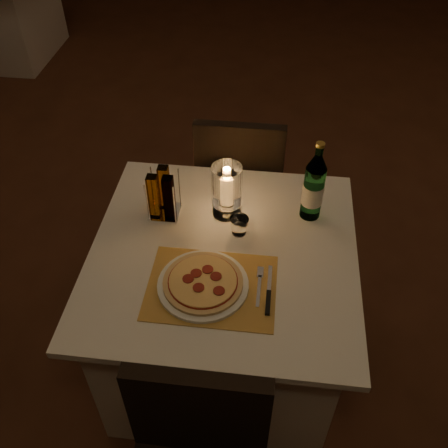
# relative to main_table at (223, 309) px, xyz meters

# --- Properties ---
(floor) EXTENTS (8.00, 10.00, 0.02)m
(floor) POSITION_rel_main_table_xyz_m (0.17, 0.70, -0.38)
(floor) COLOR #4D2818
(floor) RESTS_ON ground
(main_table) EXTENTS (1.00, 1.00, 0.74)m
(main_table) POSITION_rel_main_table_xyz_m (0.00, 0.00, 0.00)
(main_table) COLOR white
(main_table) RESTS_ON ground
(chair_far) EXTENTS (0.42, 0.42, 0.90)m
(chair_far) POSITION_rel_main_table_xyz_m (-0.00, 0.71, 0.18)
(chair_far) COLOR black
(chair_far) RESTS_ON ground
(placemat) EXTENTS (0.45, 0.34, 0.00)m
(placemat) POSITION_rel_main_table_xyz_m (-0.02, -0.18, 0.37)
(placemat) COLOR #BF8E42
(placemat) RESTS_ON main_table
(plate) EXTENTS (0.32, 0.32, 0.01)m
(plate) POSITION_rel_main_table_xyz_m (-0.05, -0.18, 0.38)
(plate) COLOR white
(plate) RESTS_ON placemat
(pizza) EXTENTS (0.28, 0.28, 0.02)m
(pizza) POSITION_rel_main_table_xyz_m (-0.05, -0.18, 0.39)
(pizza) COLOR #D8B77F
(pizza) RESTS_ON plate
(fork) EXTENTS (0.02, 0.18, 0.00)m
(fork) POSITION_rel_main_table_xyz_m (0.14, -0.15, 0.37)
(fork) COLOR silver
(fork) RESTS_ON placemat
(knife) EXTENTS (0.02, 0.22, 0.01)m
(knife) POSITION_rel_main_table_xyz_m (0.18, -0.21, 0.37)
(knife) COLOR black
(knife) RESTS_ON placemat
(tumbler) EXTENTS (0.07, 0.07, 0.07)m
(tumbler) POSITION_rel_main_table_xyz_m (0.05, 0.10, 0.40)
(tumbler) COLOR white
(tumbler) RESTS_ON main_table
(water_bottle) EXTENTS (0.08, 0.08, 0.35)m
(water_bottle) POSITION_rel_main_table_xyz_m (0.32, 0.24, 0.51)
(water_bottle) COLOR #60B274
(water_bottle) RESTS_ON main_table
(hurricane_candle) EXTENTS (0.12, 0.12, 0.23)m
(hurricane_candle) POSITION_rel_main_table_xyz_m (-0.01, 0.21, 0.50)
(hurricane_candle) COLOR white
(hurricane_candle) RESTS_ON main_table
(cruet_caddy) EXTENTS (0.12, 0.12, 0.21)m
(cruet_caddy) POSITION_rel_main_table_xyz_m (-0.26, 0.17, 0.46)
(cruet_caddy) COLOR white
(cruet_caddy) RESTS_ON main_table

